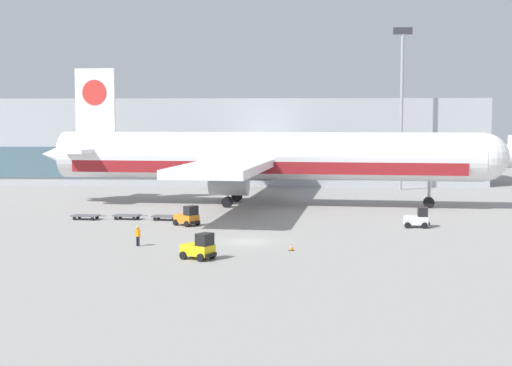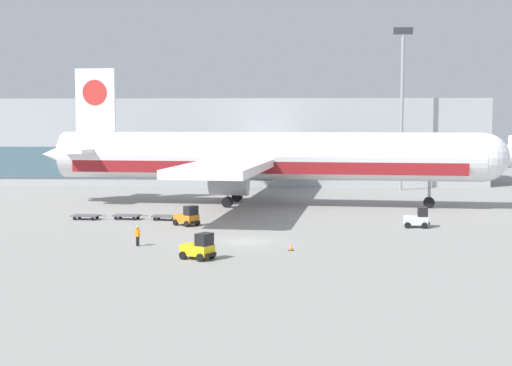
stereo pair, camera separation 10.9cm
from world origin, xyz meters
name	(u,v)px [view 1 (the left image)]	position (x,y,z in m)	size (l,w,h in m)	color
ground_plane	(248,242)	(0.00, 0.00, 0.00)	(400.00, 400.00, 0.00)	gray
terminal_building	(210,141)	(-9.61, 61.42, 6.99)	(90.00, 18.20, 14.00)	#B2B7BC
light_mast	(402,97)	(20.61, 47.61, 13.97)	(2.80, 0.50, 24.23)	#9EA0A5
airplane_main	(259,158)	(-0.01, 27.43, 5.84)	(57.99, 48.60, 17.00)	white
baggage_tug_foreground	(418,219)	(16.08, 8.94, 0.88)	(2.57, 1.84, 2.00)	silver
baggage_tug_mid	(188,217)	(-6.41, 9.24, 0.88)	(2.79, 2.67, 2.00)	orange
baggage_tug_far	(200,248)	(-3.15, -8.02, 0.88)	(2.82, 2.53, 2.00)	yellow
baggage_dolly_lead	(86,216)	(-17.71, 13.25, 0.39)	(3.77, 1.85, 0.48)	#56565B
baggage_dolly_second	(127,216)	(-13.42, 13.57, 0.39)	(3.77, 1.85, 0.48)	#56565B
baggage_dolly_third	(166,216)	(-9.23, 13.09, 0.39)	(3.77, 1.85, 0.48)	#56565B
ground_crew_near	(138,234)	(-8.92, -2.58, 0.98)	(0.49, 0.38, 1.68)	black
traffic_cone_near	(291,247)	(3.70, -4.11, 0.27)	(0.40, 0.40, 0.56)	black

